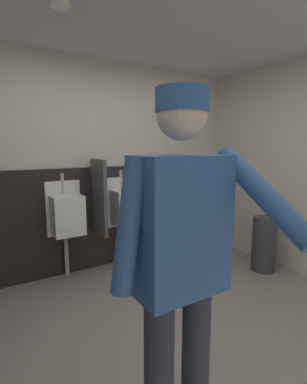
{
  "coord_description": "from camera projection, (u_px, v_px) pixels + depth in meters",
  "views": [
    {
      "loc": [
        -1.22,
        -1.65,
        1.55
      ],
      "look_at": [
        -0.23,
        -0.07,
        1.25
      ],
      "focal_mm": 26.78,
      "sensor_mm": 36.0,
      "label": 1
    }
  ],
  "objects": [
    {
      "name": "ground_plane",
      "position": [
        174.0,
        346.0,
        2.27
      ],
      "size": [
        4.72,
        4.11,
        0.04
      ],
      "primitive_type": "cube",
      "color": "gray"
    },
    {
      "name": "wall_back",
      "position": [
        90.0,
        167.0,
        3.58
      ],
      "size": [
        4.72,
        0.12,
        2.57
      ],
      "primitive_type": "cube",
      "color": "beige",
      "rests_on": "ground_plane"
    },
    {
      "name": "wainscot_band_back",
      "position": [
        94.0,
        218.0,
        3.62
      ],
      "size": [
        4.12,
        0.03,
        1.29
      ],
      "primitive_type": "cube",
      "color": "black",
      "rests_on": "ground_plane"
    },
    {
      "name": "downlight_far",
      "position": [
        61.0,
        5.0,
        2.06
      ],
      "size": [
        0.14,
        0.14,
        0.03
      ],
      "primitive_type": "cylinder",
      "color": "white"
    },
    {
      "name": "urinal_left",
      "position": [
        66.0,
        214.0,
        3.28
      ],
      "size": [
        0.4,
        0.34,
        1.24
      ],
      "color": "white",
      "rests_on": "ground_plane"
    },
    {
      "name": "urinal_middle",
      "position": [
        125.0,
        207.0,
        3.68
      ],
      "size": [
        0.4,
        0.34,
        1.24
      ],
      "color": "white",
      "rests_on": "ground_plane"
    },
    {
      "name": "privacy_divider_panel",
      "position": [
        99.0,
        197.0,
        3.39
      ],
      "size": [
        0.04,
        0.4,
        0.9
      ],
      "primitive_type": "cube",
      "color": "#4C4C51"
    },
    {
      "name": "person",
      "position": [
        181.0,
        258.0,
        1.29
      ],
      "size": [
        0.64,
        0.6,
        1.79
      ],
      "color": "#2D3342",
      "rests_on": "ground_plane"
    },
    {
      "name": "trash_bin",
      "position": [
        264.0,
        244.0,
        3.57
      ],
      "size": [
        0.29,
        0.29,
        0.68
      ],
      "primitive_type": "cylinder",
      "color": "#38383D",
      "rests_on": "ground_plane"
    }
  ]
}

